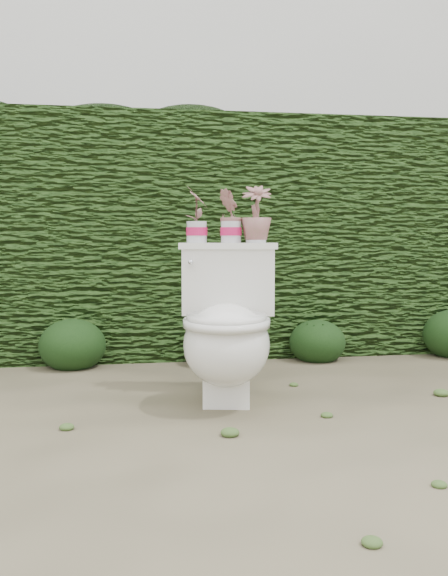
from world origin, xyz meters
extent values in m
plane|color=#7F7557|center=(0.00, 0.00, 0.00)|extent=(60.00, 60.00, 0.00)
cube|color=#355A1E|center=(0.00, 1.60, 0.80)|extent=(8.00, 1.00, 1.60)
cube|color=silver|center=(0.60, 6.00, 2.00)|extent=(8.00, 3.50, 4.00)
cube|color=silver|center=(-0.05, 0.08, 0.10)|extent=(0.28, 0.34, 0.20)
ellipsoid|color=silver|center=(-0.07, -0.02, 0.30)|extent=(0.50, 0.58, 0.39)
cube|color=silver|center=(-0.01, 0.30, 0.57)|extent=(0.49, 0.26, 0.34)
cube|color=silver|center=(-0.01, 0.30, 0.76)|extent=(0.53, 0.29, 0.03)
cylinder|color=silver|center=(-0.21, 0.24, 0.68)|extent=(0.03, 0.06, 0.02)
sphere|color=silver|center=(-0.21, 0.21, 0.68)|extent=(0.03, 0.03, 0.03)
imported|color=#397424|center=(-0.17, 0.33, 0.91)|extent=(0.14, 0.17, 0.28)
imported|color=#397424|center=(0.01, 0.29, 0.91)|extent=(0.14, 0.16, 0.26)
imported|color=#397424|center=(0.13, 0.27, 0.92)|extent=(0.18, 0.18, 0.28)
ellipsoid|color=#1E3C15|center=(-0.85, 1.06, 0.16)|extent=(0.41, 0.41, 0.33)
ellipsoid|color=#1E3C15|center=(0.00, 1.01, 0.13)|extent=(0.32, 0.32, 0.25)
ellipsoid|color=#1E3C15|center=(0.71, 1.03, 0.15)|extent=(0.37, 0.37, 0.29)
camera|label=1|loc=(-0.57, -2.96, 0.81)|focal=40.00mm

